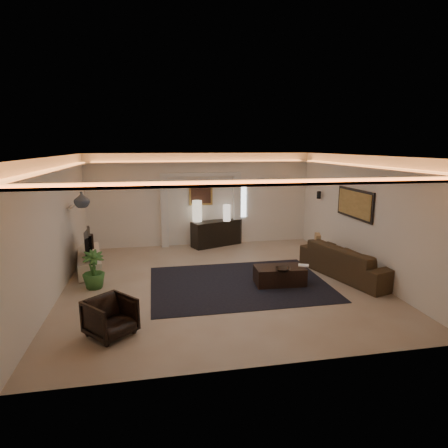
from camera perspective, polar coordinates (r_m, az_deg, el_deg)
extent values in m
plane|color=#9C8167|center=(8.88, -0.55, -8.76)|extent=(7.00, 7.00, 0.00)
plane|color=white|center=(8.31, -0.59, 10.30)|extent=(7.00, 7.00, 0.00)
plane|color=white|center=(11.89, -3.56, 3.72)|extent=(7.00, 0.00, 7.00)
plane|color=white|center=(5.18, 6.33, -7.06)|extent=(7.00, 0.00, 7.00)
plane|color=white|center=(8.59, -24.21, -0.44)|extent=(0.00, 7.00, 7.00)
plane|color=white|center=(9.71, 20.21, 1.18)|extent=(0.00, 7.00, 7.00)
cube|color=silver|center=(8.32, -0.59, 8.38)|extent=(7.00, 7.00, 0.04)
cube|color=white|center=(12.12, 2.81, 3.41)|extent=(0.25, 0.03, 1.00)
cube|color=black|center=(8.77, 2.29, -9.00)|extent=(4.00, 3.00, 0.01)
cube|color=silver|center=(11.76, -9.04, 1.78)|extent=(0.22, 0.20, 2.20)
cube|color=silver|center=(12.04, 1.96, 2.16)|extent=(0.22, 0.20, 2.20)
cube|color=silver|center=(11.70, -3.55, 7.53)|extent=(2.52, 0.20, 0.12)
cube|color=tan|center=(11.83, -3.55, 4.66)|extent=(0.74, 0.04, 0.74)
cube|color=#4C2D1E|center=(11.81, -3.54, 4.65)|extent=(0.62, 0.02, 0.62)
cube|color=black|center=(9.91, 19.28, 2.92)|extent=(0.04, 1.64, 0.74)
cube|color=tan|center=(9.90, 19.15, 2.92)|extent=(0.02, 1.50, 0.62)
cylinder|color=black|center=(11.54, 14.21, 4.29)|extent=(0.12, 0.12, 0.22)
cube|color=silver|center=(9.89, -22.14, 2.40)|extent=(0.10, 0.55, 0.04)
cube|color=black|center=(11.90, -1.16, -1.39)|extent=(1.67, 1.06, 0.80)
cylinder|color=beige|center=(11.68, -4.10, 1.78)|extent=(0.37, 0.37, 0.66)
cylinder|color=white|center=(11.74, 0.43, 1.86)|extent=(0.30, 0.30, 0.52)
cube|color=beige|center=(10.31, -19.77, -5.21)|extent=(0.89, 2.20, 0.40)
imported|color=black|center=(9.67, -20.46, -2.86)|extent=(1.20, 0.38, 0.69)
cylinder|color=black|center=(10.57, -19.60, -2.45)|extent=(0.18, 0.18, 0.40)
imported|color=#414E63|center=(9.57, -20.82, 3.49)|extent=(0.40, 0.40, 0.38)
imported|color=#356829|center=(8.85, -19.24, -6.59)|extent=(0.61, 0.61, 0.85)
imported|color=#4E3426|center=(9.63, 18.52, -5.37)|extent=(2.76, 1.67, 0.75)
cube|color=white|center=(9.13, 19.41, -5.22)|extent=(0.59, 0.55, 0.05)
cube|color=#A88354|center=(10.56, 14.02, -2.63)|extent=(0.26, 0.44, 0.42)
cube|color=black|center=(8.75, 8.44, -7.77)|extent=(1.15, 0.67, 0.42)
imported|color=black|center=(8.39, 8.94, -6.87)|extent=(0.41, 0.41, 0.08)
cube|color=white|center=(8.85, 11.99, -6.18)|extent=(0.28, 0.25, 0.03)
imported|color=black|center=(6.69, -16.87, -13.41)|extent=(0.99, 0.99, 0.65)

